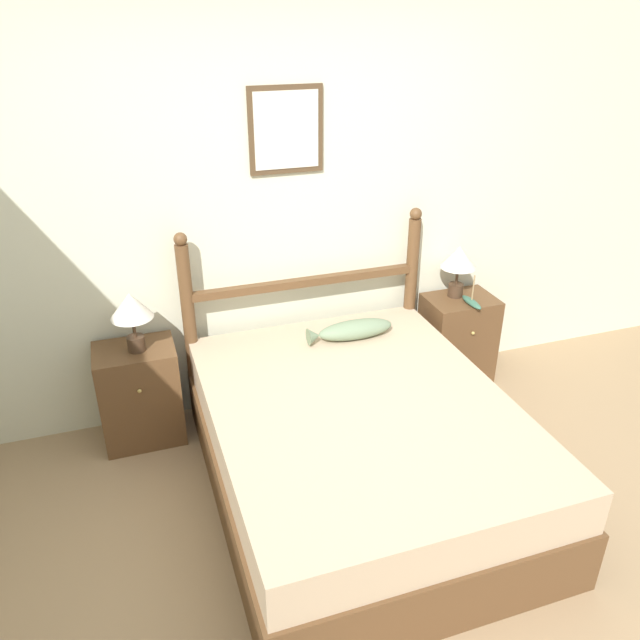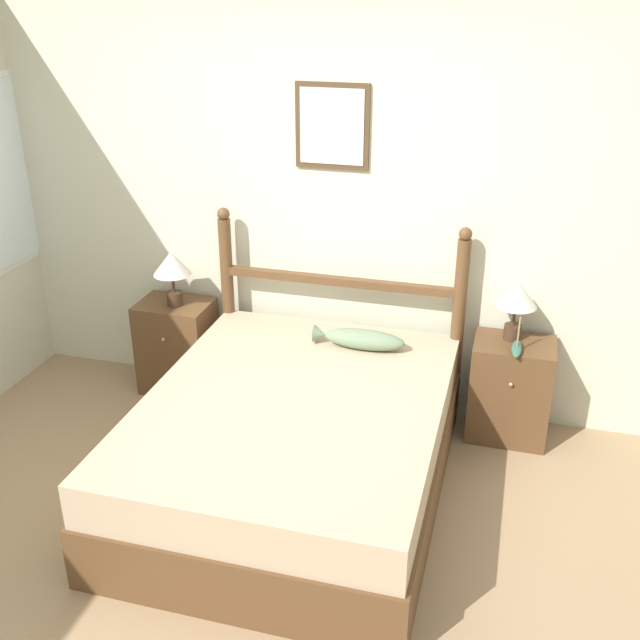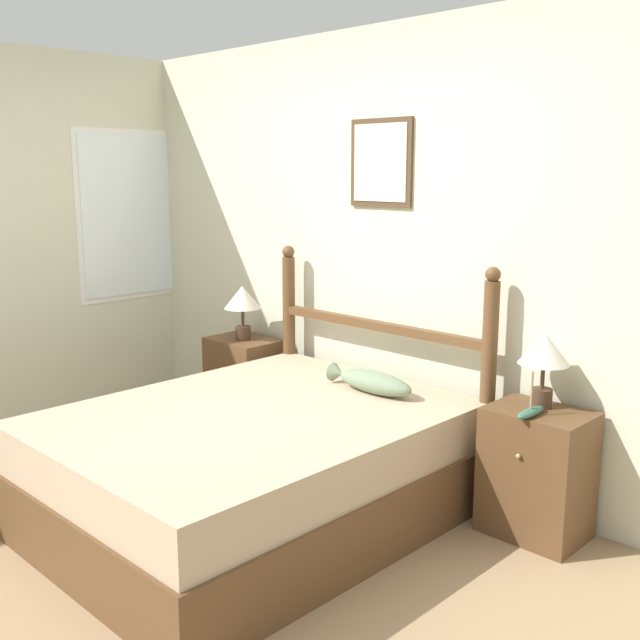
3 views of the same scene
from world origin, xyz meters
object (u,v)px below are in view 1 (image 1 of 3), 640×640
at_px(bed, 360,447).
at_px(table_lamp_left, 131,309).
at_px(nightstand_right, 457,339).
at_px(table_lamp_right, 459,260).
at_px(model_boat, 472,302).
at_px(fish_pillow, 352,330).
at_px(nightstand_left, 140,394).

relative_size(bed, table_lamp_left, 5.47).
bearing_deg(nightstand_right, table_lamp_right, 116.50).
distance_m(nightstand_right, model_boat, 0.36).
bearing_deg(nightstand_right, bed, -141.69).
height_order(nightstand_right, fish_pillow, fish_pillow).
relative_size(table_lamp_left, model_boat, 1.65).
bearing_deg(nightstand_right, nightstand_left, 180.00).
distance_m(table_lamp_left, table_lamp_right, 2.14).
height_order(table_lamp_right, fish_pillow, table_lamp_right).
relative_size(bed, nightstand_right, 3.16).
distance_m(nightstand_left, table_lamp_right, 2.24).
distance_m(bed, table_lamp_left, 1.49).
distance_m(table_lamp_right, model_boat, 0.29).
bearing_deg(model_boat, bed, -145.69).
bearing_deg(fish_pillow, table_lamp_right, 15.99).
distance_m(table_lamp_right, fish_pillow, 0.93).
bearing_deg(table_lamp_right, model_boat, -78.29).
bearing_deg(nightstand_left, table_lamp_right, 1.30).
height_order(nightstand_right, table_lamp_right, table_lamp_right).
distance_m(model_boat, fish_pillow, 0.90).
distance_m(nightstand_right, table_lamp_left, 2.24).
xyz_separation_m(nightstand_right, model_boat, (0.01, -0.11, 0.34)).
distance_m(bed, table_lamp_right, 1.53).
xyz_separation_m(table_lamp_right, model_boat, (0.03, -0.16, -0.24)).
height_order(table_lamp_left, fish_pillow, table_lamp_left).
distance_m(table_lamp_left, fish_pillow, 1.32).
distance_m(bed, model_boat, 1.39).
height_order(nightstand_right, table_lamp_left, table_lamp_left).
bearing_deg(model_boat, nightstand_right, 94.53).
height_order(nightstand_left, table_lamp_left, table_lamp_left).
bearing_deg(table_lamp_left, table_lamp_right, 1.91).
height_order(table_lamp_left, model_boat, table_lamp_left).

